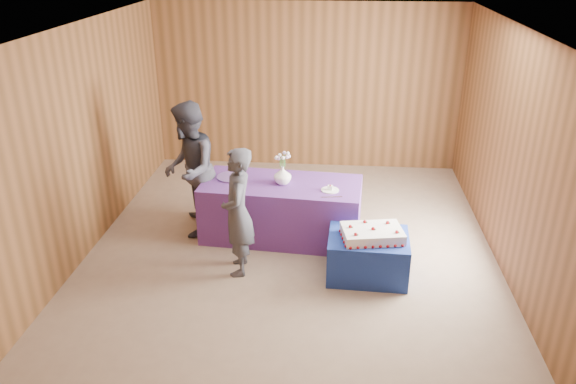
# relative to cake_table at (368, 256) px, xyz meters

# --- Properties ---
(ground) EXTENTS (6.00, 6.00, 0.00)m
(ground) POSITION_rel_cake_table_xyz_m (-0.92, 0.46, -0.25)
(ground) COLOR gray
(ground) RESTS_ON ground
(room_shell) EXTENTS (5.04, 6.04, 2.72)m
(room_shell) POSITION_rel_cake_table_xyz_m (-0.92, 0.46, 1.55)
(room_shell) COLOR brown
(room_shell) RESTS_ON ground
(cake_table) EXTENTS (0.93, 0.73, 0.50)m
(cake_table) POSITION_rel_cake_table_xyz_m (0.00, 0.00, 0.00)
(cake_table) COLOR navy
(cake_table) RESTS_ON ground
(serving_table) EXTENTS (2.06, 1.05, 0.75)m
(serving_table) POSITION_rel_cake_table_xyz_m (-1.08, 0.86, 0.12)
(serving_table) COLOR #5D2E80
(serving_table) RESTS_ON ground
(sheet_cake) EXTENTS (0.76, 0.59, 0.16)m
(sheet_cake) POSITION_rel_cake_table_xyz_m (0.03, -0.04, 0.31)
(sheet_cake) COLOR silver
(sheet_cake) RESTS_ON cake_table
(vase) EXTENTS (0.26, 0.26, 0.23)m
(vase) POSITION_rel_cake_table_xyz_m (-1.06, 0.84, 0.61)
(vase) COLOR white
(vase) RESTS_ON serving_table
(flower_spray) EXTENTS (0.20, 0.20, 0.16)m
(flower_spray) POSITION_rel_cake_table_xyz_m (-1.06, 0.84, 0.86)
(flower_spray) COLOR #2E712D
(flower_spray) RESTS_ON vase
(platter) EXTENTS (0.43, 0.43, 0.02)m
(platter) POSITION_rel_cake_table_xyz_m (-1.73, 0.97, 0.51)
(platter) COLOR #64468D
(platter) RESTS_ON serving_table
(plate) EXTENTS (0.24, 0.24, 0.01)m
(plate) POSITION_rel_cake_table_xyz_m (-0.46, 0.68, 0.51)
(plate) COLOR white
(plate) RESTS_ON serving_table
(cake_slice) EXTENTS (0.06, 0.06, 0.07)m
(cake_slice) POSITION_rel_cake_table_xyz_m (-0.46, 0.68, 0.54)
(cake_slice) COLOR silver
(cake_slice) RESTS_ON plate
(knife) EXTENTS (0.26, 0.06, 0.00)m
(knife) POSITION_rel_cake_table_xyz_m (-0.44, 0.48, 0.50)
(knife) COLOR #B1B1B5
(knife) RESTS_ON serving_table
(guest_left) EXTENTS (0.43, 0.59, 1.51)m
(guest_left) POSITION_rel_cake_table_xyz_m (-1.48, -0.03, 0.51)
(guest_left) COLOR #3A3C45
(guest_left) RESTS_ON ground
(guest_right) EXTENTS (0.80, 0.95, 1.75)m
(guest_right) POSITION_rel_cake_table_xyz_m (-2.26, 0.89, 0.62)
(guest_right) COLOR #363641
(guest_right) RESTS_ON ground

